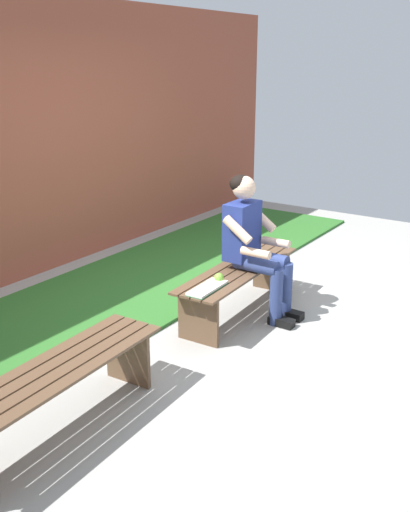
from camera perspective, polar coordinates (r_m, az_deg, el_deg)
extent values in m
cube|color=#9E9E99|center=(4.06, 7.65, -14.20)|extent=(10.00, 7.00, 0.04)
cube|color=#2D6B28|center=(5.23, -14.18, -6.25)|extent=(9.00, 1.64, 0.03)
cube|color=#9E4C38|center=(6.12, -19.02, 10.36)|extent=(9.50, 0.24, 2.78)
cube|color=brown|center=(5.21, 1.76, -0.98)|extent=(1.57, 0.16, 0.02)
cube|color=brown|center=(5.16, 2.78, -1.19)|extent=(1.57, 0.16, 0.02)
cube|color=brown|center=(5.11, 3.81, -1.40)|extent=(1.57, 0.16, 0.02)
cube|color=brown|center=(5.07, 4.87, -1.61)|extent=(1.57, 0.16, 0.02)
cube|color=brown|center=(5.77, 6.41, -1.36)|extent=(0.05, 0.37, 0.41)
cube|color=brown|center=(4.68, -0.67, -6.14)|extent=(0.05, 0.37, 0.41)
cube|color=brown|center=(3.74, -16.35, -10.09)|extent=(1.63, 0.16, 0.02)
cube|color=brown|center=(3.67, -15.22, -10.57)|extent=(1.63, 0.16, 0.02)
cube|color=brown|center=(3.60, -14.03, -11.06)|extent=(1.63, 0.16, 0.02)
cube|color=brown|center=(3.53, -12.80, -11.57)|extent=(1.63, 0.16, 0.02)
cube|color=brown|center=(4.18, -7.51, -9.58)|extent=(0.05, 0.37, 0.41)
cube|color=navy|center=(5.10, 3.62, 2.48)|extent=(0.34, 0.20, 0.50)
sphere|color=beige|center=(5.01, 3.80, 6.64)|extent=(0.20, 0.20, 0.20)
ellipsoid|color=black|center=(5.01, 3.51, 7.02)|extent=(0.20, 0.19, 0.15)
cylinder|color=navy|center=(5.16, 5.98, -0.31)|extent=(0.13, 0.40, 0.13)
cylinder|color=navy|center=(5.01, 5.00, -0.87)|extent=(0.13, 0.40, 0.13)
cylinder|color=navy|center=(5.16, 7.84, -3.33)|extent=(0.11, 0.11, 0.50)
cube|color=black|center=(5.22, 8.33, -5.65)|extent=(0.10, 0.22, 0.07)
cylinder|color=navy|center=(5.01, 6.91, -3.98)|extent=(0.11, 0.11, 0.50)
cube|color=black|center=(5.08, 7.42, -6.36)|extent=(0.10, 0.22, 0.07)
cylinder|color=beige|center=(5.22, 5.57, 3.61)|extent=(0.08, 0.28, 0.23)
cylinder|color=beige|center=(5.17, 6.89, 1.34)|extent=(0.07, 0.26, 0.07)
cylinder|color=beige|center=(4.87, 3.18, 2.55)|extent=(0.08, 0.28, 0.23)
cylinder|color=beige|center=(4.87, 4.94, 0.31)|extent=(0.07, 0.26, 0.07)
sphere|color=#72B738|center=(4.80, 1.36, -2.11)|extent=(0.08, 0.08, 0.08)
cube|color=white|center=(4.74, 0.87, -2.73)|extent=(0.21, 0.16, 0.02)
cube|color=white|center=(4.57, -0.45, -3.54)|extent=(0.21, 0.16, 0.02)
cube|color=#33724C|center=(4.66, 0.22, -3.23)|extent=(0.42, 0.18, 0.01)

